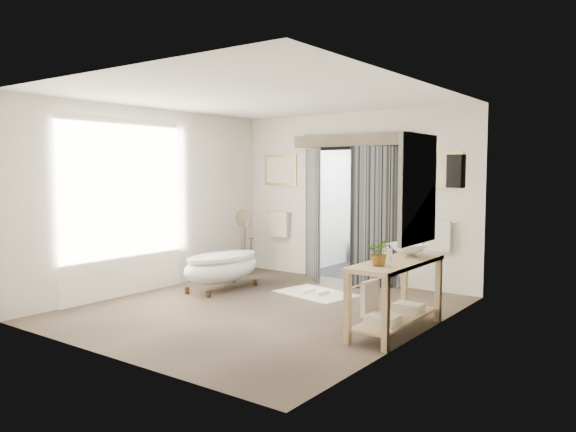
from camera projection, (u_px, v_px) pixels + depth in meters
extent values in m
plane|color=brown|center=(262.00, 309.00, 7.76)|extent=(5.00, 5.00, 0.00)
cube|color=beige|center=(106.00, 216.00, 5.63)|extent=(4.50, 0.02, 2.90)
cube|color=beige|center=(152.00, 199.00, 8.96)|extent=(0.02, 5.00, 2.90)
cube|color=beige|center=(418.00, 211.00, 6.32)|extent=(0.02, 5.00, 2.90)
cube|color=beige|center=(282.00, 195.00, 10.55)|extent=(1.45, 0.02, 2.90)
cube|color=beige|center=(438.00, 200.00, 8.76)|extent=(1.45, 0.02, 2.90)
cube|color=beige|center=(354.00, 130.00, 9.56)|extent=(1.60, 0.02, 0.60)
cube|color=white|center=(262.00, 97.00, 7.52)|extent=(4.50, 5.00, 0.02)
cube|color=silver|center=(124.00, 208.00, 8.46)|extent=(0.02, 2.20, 2.70)
cube|color=gray|center=(418.00, 189.00, 6.36)|extent=(0.05, 0.95, 1.25)
cube|color=silver|center=(416.00, 189.00, 6.38)|extent=(0.01, 0.80, 1.10)
cube|color=black|center=(456.00, 171.00, 7.60)|extent=(0.20, 0.20, 0.45)
sphere|color=#FFCC8C|center=(456.00, 171.00, 7.60)|extent=(0.10, 0.10, 0.10)
cube|color=black|center=(379.00, 272.00, 10.57)|extent=(2.20, 2.00, 0.01)
cube|color=white|center=(380.00, 139.00, 10.37)|extent=(2.20, 2.00, 0.02)
cube|color=white|center=(402.00, 203.00, 11.28)|extent=(2.20, 0.02, 2.50)
cube|color=white|center=(329.00, 204.00, 11.12)|extent=(0.02, 2.00, 2.50)
cube|color=white|center=(436.00, 208.00, 9.83)|extent=(0.02, 2.00, 2.50)
cube|color=black|center=(398.00, 255.00, 11.22)|extent=(2.00, 0.35, 0.45)
cylinder|color=silver|center=(384.00, 186.00, 11.46)|extent=(0.40, 0.03, 0.40)
cylinder|color=silver|center=(421.00, 186.00, 10.99)|extent=(0.40, 0.03, 0.40)
cube|color=black|center=(314.00, 213.00, 10.15)|extent=(0.07, 0.10, 2.30)
cube|color=black|center=(395.00, 217.00, 9.21)|extent=(0.07, 0.10, 2.30)
cube|color=black|center=(354.00, 148.00, 9.58)|extent=(1.67, 0.10, 0.07)
cube|color=black|center=(313.00, 214.00, 9.75)|extent=(0.63, 0.55, 2.30)
cube|color=black|center=(375.00, 218.00, 9.04)|extent=(0.63, 0.55, 2.30)
cube|color=#6B614E|center=(351.00, 140.00, 9.49)|extent=(2.20, 0.20, 0.20)
cube|color=#B49F47|center=(280.00, 170.00, 10.51)|extent=(0.72, 0.03, 0.57)
cube|color=beige|center=(280.00, 170.00, 10.50)|extent=(0.62, 0.01, 0.47)
cube|color=#B49F47|center=(440.00, 170.00, 8.69)|extent=(0.72, 0.03, 0.57)
cube|color=beige|center=(440.00, 170.00, 8.67)|extent=(0.62, 0.01, 0.47)
cylinder|color=silver|center=(279.00, 213.00, 10.54)|extent=(0.60, 0.02, 0.02)
cube|color=beige|center=(279.00, 224.00, 10.54)|extent=(0.42, 0.08, 0.48)
cylinder|color=silver|center=(438.00, 221.00, 8.72)|extent=(0.60, 0.02, 0.02)
cube|color=beige|center=(437.00, 236.00, 8.72)|extent=(0.42, 0.08, 0.48)
cylinder|color=#422E1F|center=(187.00, 290.00, 8.70)|extent=(0.07, 0.07, 0.11)
cylinder|color=#422E1F|center=(209.00, 294.00, 8.43)|extent=(0.07, 0.07, 0.11)
cylinder|color=#422E1F|center=(234.00, 279.00, 9.59)|extent=(0.07, 0.07, 0.11)
cylinder|color=#422E1F|center=(255.00, 282.00, 9.32)|extent=(0.07, 0.07, 0.11)
ellipsoid|color=white|center=(222.00, 268.00, 8.98)|extent=(0.70, 1.56, 0.50)
cylinder|color=#422E1F|center=(251.00, 244.00, 9.53)|extent=(0.03, 0.03, 0.20)
cube|color=tan|center=(348.00, 306.00, 6.15)|extent=(0.07, 0.07, 0.85)
cube|color=tan|center=(386.00, 312.00, 5.88)|extent=(0.07, 0.07, 0.85)
cube|color=tan|center=(404.00, 284.00, 7.34)|extent=(0.07, 0.07, 0.85)
cube|color=tan|center=(438.00, 288.00, 7.07)|extent=(0.07, 0.07, 0.85)
cube|color=tan|center=(397.00, 263.00, 6.58)|extent=(0.55, 1.60, 0.05)
cube|color=tan|center=(396.00, 319.00, 6.63)|extent=(0.45, 1.50, 0.03)
cylinder|color=silver|center=(376.00, 279.00, 6.76)|extent=(0.02, 1.40, 0.02)
cube|color=beige|center=(370.00, 298.00, 6.65)|extent=(0.06, 0.34, 0.42)
cube|color=beige|center=(382.00, 320.00, 6.35)|extent=(0.35, 0.25, 0.10)
cube|color=beige|center=(408.00, 307.00, 6.91)|extent=(0.35, 0.25, 0.10)
cube|color=#6B614E|center=(244.00, 272.00, 10.32)|extent=(0.23, 0.23, 0.08)
cylinder|color=#6B614E|center=(243.00, 246.00, 10.28)|extent=(0.10, 0.10, 0.90)
cylinder|color=silver|center=(244.00, 218.00, 10.26)|extent=(0.32, 0.02, 0.32)
cylinder|color=#6B614E|center=(243.00, 218.00, 10.25)|extent=(0.36, 0.02, 0.36)
cube|color=beige|center=(316.00, 293.00, 8.69)|extent=(1.33, 1.02, 0.01)
cube|color=silver|center=(307.00, 291.00, 8.73)|extent=(0.14, 0.29, 0.05)
cube|color=silver|center=(321.00, 293.00, 8.58)|extent=(0.14, 0.29, 0.05)
imported|color=white|center=(408.00, 250.00, 6.92)|extent=(0.55, 0.55, 0.16)
imported|color=gray|center=(380.00, 252.00, 6.22)|extent=(0.30, 0.27, 0.31)
imported|color=gray|center=(387.00, 252.00, 6.60)|extent=(0.09, 0.09, 0.21)
imported|color=gray|center=(412.00, 247.00, 7.11)|extent=(0.18, 0.18, 0.18)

